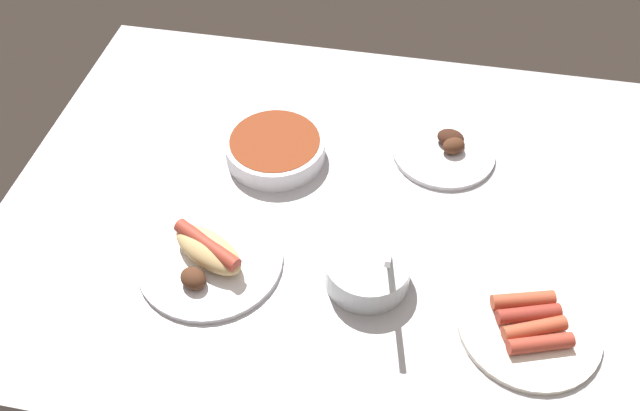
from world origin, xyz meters
TOP-DOWN VIEW (x-y plane):
  - ground_plane at (0.00, 0.00)cm, footprint 120.00×90.00cm
  - bowl_chili at (-14.91, 9.77)cm, footprint 18.60×18.60cm
  - plate_grilled_meat at (16.27, 16.48)cm, footprint 19.26×19.26cm
  - bowl_coleslaw at (5.75, -14.69)cm, footprint 13.65×14.18cm
  - plate_hotdog_assembled at (-19.85, -16.16)cm, footprint 23.76×23.76cm
  - plate_sausages at (30.99, -19.04)cm, footprint 21.47×21.47cm

SIDE VIEW (x-z plane):
  - ground_plane at x=0.00cm, z-range -3.00..0.00cm
  - plate_grilled_meat at x=16.27cm, z-range -1.02..2.75cm
  - plate_sausages at x=30.99cm, z-range -0.64..2.62cm
  - plate_hotdog_assembled at x=-19.85cm, z-range -1.02..4.59cm
  - bowl_chili at x=-14.91cm, z-range 0.22..4.36cm
  - bowl_coleslaw at x=5.75cm, z-range -4.41..10.29cm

